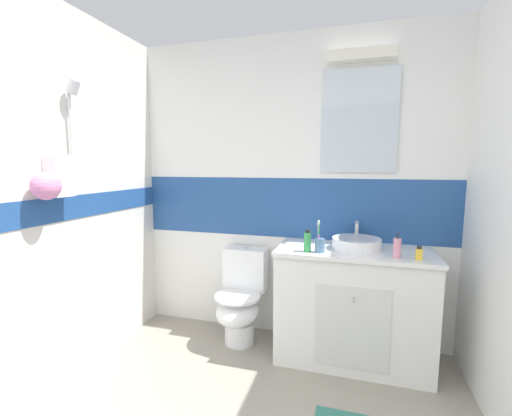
% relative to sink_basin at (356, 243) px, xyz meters
% --- Properties ---
extents(wall_back_tiled, '(3.20, 0.20, 2.50)m').
position_rel_sink_basin_xyz_m(wall_back_tiled, '(-0.54, 0.30, 0.37)').
color(wall_back_tiled, white).
rests_on(wall_back_tiled, ground_plane).
extents(wall_left_shower_alcove, '(0.28, 3.48, 2.50)m').
position_rel_sink_basin_xyz_m(wall_left_shower_alcove, '(-1.90, -0.95, 0.36)').
color(wall_left_shower_alcove, silver).
rests_on(wall_left_shower_alcove, ground_plane).
extents(vanity_cabinet, '(1.11, 0.55, 0.85)m').
position_rel_sink_basin_xyz_m(vanity_cabinet, '(-0.01, -0.01, -0.47)').
color(vanity_cabinet, white).
rests_on(vanity_cabinet, ground_plane).
extents(sink_basin, '(0.35, 0.39, 0.18)m').
position_rel_sink_basin_xyz_m(sink_basin, '(0.00, 0.00, 0.00)').
color(sink_basin, white).
rests_on(sink_basin, vanity_cabinet).
extents(toilet, '(0.37, 0.50, 0.77)m').
position_rel_sink_basin_xyz_m(toilet, '(-0.90, 0.01, -0.54)').
color(toilet, white).
rests_on(toilet, ground_plane).
extents(toothbrush_cup, '(0.07, 0.07, 0.23)m').
position_rel_sink_basin_xyz_m(toothbrush_cup, '(-0.25, -0.17, 0.01)').
color(toothbrush_cup, '#4C7299').
rests_on(toothbrush_cup, vanity_cabinet).
extents(soap_dispenser, '(0.05, 0.05, 0.17)m').
position_rel_sink_basin_xyz_m(soap_dispenser, '(0.25, -0.18, 0.02)').
color(soap_dispenser, pink).
rests_on(soap_dispenser, vanity_cabinet).
extents(deodorant_spray_can, '(0.05, 0.05, 0.16)m').
position_rel_sink_basin_xyz_m(deodorant_spray_can, '(-0.33, -0.17, 0.03)').
color(deodorant_spray_can, green).
rests_on(deodorant_spray_can, vanity_cabinet).
extents(perfume_flask_small, '(0.04, 0.03, 0.09)m').
position_rel_sink_basin_xyz_m(perfume_flask_small, '(0.39, -0.18, -0.00)').
color(perfume_flask_small, yellow).
rests_on(perfume_flask_small, vanity_cabinet).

